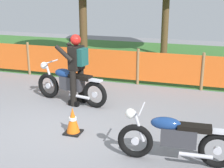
# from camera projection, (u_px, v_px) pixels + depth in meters

# --- Properties ---
(ground) EXTENTS (24.00, 24.00, 0.02)m
(ground) POSITION_uv_depth(u_px,v_px,m) (58.00, 126.00, 6.51)
(ground) COLOR gray
(grass_verge) EXTENTS (24.00, 7.21, 0.01)m
(grass_verge) POSITION_uv_depth(u_px,v_px,m) (136.00, 57.00, 12.80)
(grass_verge) COLOR #386B2D
(grass_verge) RESTS_ON ground
(barrier_fence) EXTENTS (9.08, 0.08, 1.05)m
(barrier_fence) POSITION_uv_depth(u_px,v_px,m) (108.00, 64.00, 9.36)
(barrier_fence) COLOR olive
(barrier_fence) RESTS_ON ground
(motorcycle_lead) EXTENTS (1.89, 0.56, 0.89)m
(motorcycle_lead) POSITION_uv_depth(u_px,v_px,m) (175.00, 138.00, 5.02)
(motorcycle_lead) COLOR black
(motorcycle_lead) RESTS_ON ground
(motorcycle_trailing) EXTENTS (2.02, 0.71, 0.97)m
(motorcycle_trailing) POSITION_uv_depth(u_px,v_px,m) (70.00, 84.00, 7.68)
(motorcycle_trailing) COLOR black
(motorcycle_trailing) RESTS_ON ground
(rider_trailing) EXTENTS (0.74, 0.63, 1.69)m
(rider_trailing) POSITION_uv_depth(u_px,v_px,m) (77.00, 66.00, 7.44)
(rider_trailing) COLOR black
(rider_trailing) RESTS_ON ground
(traffic_cone) EXTENTS (0.32, 0.32, 0.53)m
(traffic_cone) POSITION_uv_depth(u_px,v_px,m) (73.00, 121.00, 6.09)
(traffic_cone) COLOR black
(traffic_cone) RESTS_ON ground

